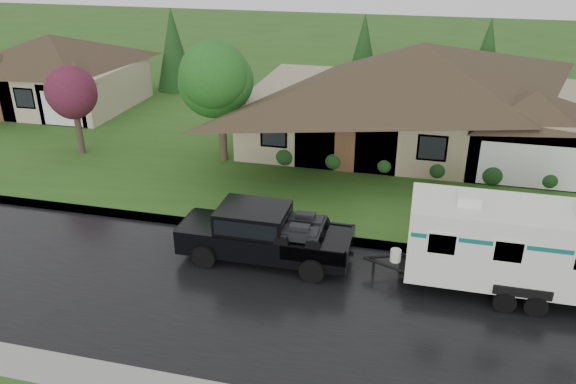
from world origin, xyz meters
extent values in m
plane|color=#2B5219|center=(0.00, 0.00, 0.00)|extent=(140.00, 140.00, 0.00)
cube|color=black|center=(0.00, -2.00, 0.01)|extent=(140.00, 8.00, 0.01)
cube|color=gray|center=(0.00, 2.25, 0.07)|extent=(140.00, 0.50, 0.15)
cube|color=#2B5219|center=(0.00, 15.00, 0.07)|extent=(140.00, 26.00, 0.15)
cube|color=gray|center=(2.00, 14.00, 1.65)|extent=(18.00, 10.00, 3.00)
pyramid|color=#3A2D1F|center=(2.00, 14.00, 5.75)|extent=(19.44, 10.80, 2.60)
cube|color=gray|center=(7.40, 11.00, 1.50)|extent=(5.76, 4.00, 2.70)
cube|color=#BEB18D|center=(-22.00, 16.00, 1.55)|extent=(10.00, 8.00, 2.80)
pyramid|color=#3A2D1F|center=(-22.00, 16.00, 4.95)|extent=(10.80, 8.64, 2.00)
cube|color=#BEB18D|center=(-19.00, 14.00, 1.41)|extent=(3.20, 4.00, 2.52)
cylinder|color=#382B1E|center=(-7.59, 9.09, 1.48)|extent=(0.41, 0.41, 2.67)
sphere|color=#296D23|center=(-7.59, 9.09, 4.41)|extent=(3.68, 3.68, 3.68)
cylinder|color=#382B1E|center=(-15.35, 8.19, 1.12)|extent=(0.34, 0.34, 1.94)
sphere|color=#5D1D33|center=(-15.35, 8.19, 3.25)|extent=(2.68, 2.68, 2.68)
sphere|color=#143814|center=(-4.30, 9.30, 0.65)|extent=(1.00, 1.00, 1.00)
sphere|color=#143814|center=(-1.78, 9.30, 0.65)|extent=(1.00, 1.00, 1.00)
sphere|color=#143814|center=(0.74, 9.30, 0.65)|extent=(1.00, 1.00, 1.00)
sphere|color=#143814|center=(3.26, 9.30, 0.65)|extent=(1.00, 1.00, 1.00)
sphere|color=#143814|center=(5.78, 9.30, 0.65)|extent=(1.00, 1.00, 1.00)
sphere|color=#143814|center=(8.30, 9.30, 0.65)|extent=(1.00, 1.00, 1.00)
cube|color=black|center=(-2.84, 0.35, 0.81)|extent=(6.22, 2.07, 0.89)
cube|color=black|center=(-5.12, 0.35, 1.09)|extent=(1.66, 2.02, 0.36)
cube|color=black|center=(-3.26, 0.35, 1.61)|extent=(2.49, 1.95, 0.93)
cube|color=black|center=(-3.26, 0.35, 1.66)|extent=(2.28, 1.99, 0.57)
cube|color=black|center=(-0.87, 0.35, 1.02)|extent=(2.28, 1.97, 0.06)
cylinder|color=black|center=(-4.81, -0.67, 0.44)|extent=(0.87, 0.33, 0.87)
cylinder|color=black|center=(-4.81, 1.36, 0.44)|extent=(0.87, 0.33, 0.87)
cylinder|color=black|center=(-0.87, -0.67, 0.44)|extent=(0.87, 0.33, 0.87)
cylinder|color=black|center=(-0.87, 1.36, 0.44)|extent=(0.87, 0.33, 0.87)
cube|color=white|center=(5.86, 0.35, 1.84)|extent=(7.26, 2.49, 2.54)
cube|color=black|center=(5.86, 0.35, 0.41)|extent=(7.67, 1.24, 0.15)
cube|color=#0D5E54|center=(5.86, 0.35, 2.40)|extent=(7.11, 2.51, 0.15)
cube|color=white|center=(3.99, 0.35, 3.28)|extent=(0.73, 0.83, 0.33)
cylinder|color=black|center=(5.39, -0.88, 0.36)|extent=(0.73, 0.25, 0.73)
cylinder|color=black|center=(5.39, 1.57, 0.36)|extent=(0.73, 0.25, 0.73)
cylinder|color=black|center=(6.32, -0.88, 0.36)|extent=(0.73, 0.25, 0.73)
cylinder|color=black|center=(6.32, 1.57, 0.36)|extent=(0.73, 0.25, 0.73)
camera|label=1|loc=(2.23, -16.74, 10.99)|focal=35.00mm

